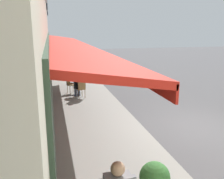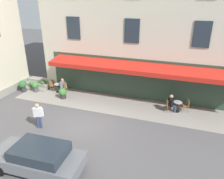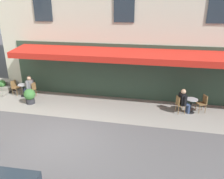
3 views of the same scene
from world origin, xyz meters
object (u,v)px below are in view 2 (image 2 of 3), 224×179
object	(u,v)px
cafe_chair_wicker_near_door	(65,87)
walking_pedestrian_in_white	(38,114)
potted_plant_entrance_left	(63,93)
cafe_chair_wicker_corner_left	(168,105)
cafe_chair_wicker_facing_street	(187,105)
potted_plant_mid_terrace	(35,86)
parked_car_grey	(38,157)
cafe_chair_wicker_kerbside	(52,85)
potted_plant_entrance_right	(23,85)
cafe_table_mid_terrace	(58,87)
potted_plant_under_sign	(43,84)
potted_plant_by_steps	(32,85)
seated_patron_in_black	(172,103)
cafe_table_near_entrance	(177,105)
seated_companion_in_grey	(62,85)

from	to	relation	value
cafe_chair_wicker_near_door	walking_pedestrian_in_white	world-z (taller)	walking_pedestrian_in_white
potted_plant_entrance_left	cafe_chair_wicker_corner_left	bearing A→B (deg)	-176.47
cafe_chair_wicker_facing_street	potted_plant_mid_terrace	bearing A→B (deg)	2.44
cafe_chair_wicker_near_door	walking_pedestrian_in_white	bearing A→B (deg)	103.30
parked_car_grey	potted_plant_entrance_left	bearing A→B (deg)	-67.21
cafe_chair_wicker_kerbside	walking_pedestrian_in_white	world-z (taller)	walking_pedestrian_in_white
potted_plant_entrance_left	potted_plant_entrance_right	xyz separation A→B (m)	(3.88, -0.07, 0.11)
cafe_table_mid_terrace	cafe_chair_wicker_kerbside	bearing A→B (deg)	-8.89
cafe_chair_wicker_near_door	cafe_chair_wicker_kerbside	world-z (taller)	same
potted_plant_under_sign	potted_plant_by_steps	size ratio (longest dim) A/B	1.03
cafe_chair_wicker_corner_left	cafe_chair_wicker_facing_street	world-z (taller)	same
potted_plant_by_steps	potted_plant_entrance_right	bearing A→B (deg)	63.78
seated_patron_in_black	potted_plant_entrance_left	world-z (taller)	seated_patron_in_black
cafe_chair_wicker_kerbside	seated_patron_in_black	world-z (taller)	seated_patron_in_black
cafe_chair_wicker_corner_left	walking_pedestrian_in_white	world-z (taller)	walking_pedestrian_in_white
cafe_chair_wicker_corner_left	potted_plant_under_sign	world-z (taller)	cafe_chair_wicker_corner_left
parked_car_grey	potted_plant_entrance_right	bearing A→B (deg)	-46.43
cafe_chair_wicker_near_door	potted_plant_mid_terrace	distance (m)	2.55
cafe_chair_wicker_facing_street	cafe_table_mid_terrace	bearing A→B (deg)	0.01
potted_plant_entrance_right	cafe_table_near_entrance	bearing A→B (deg)	-177.13
cafe_table_near_entrance	cafe_table_mid_terrace	size ratio (longest dim) A/B	1.00
cafe_table_mid_terrace	potted_plant_entrance_right	size ratio (longest dim) A/B	0.75
cafe_chair_wicker_kerbside	cafe_chair_wicker_near_door	bearing A→B (deg)	175.37
cafe_table_near_entrance	cafe_chair_wicker_kerbside	distance (m)	10.31
parked_car_grey	cafe_chair_wicker_corner_left	bearing A→B (deg)	-123.52
cafe_chair_wicker_near_door	potted_plant_mid_terrace	world-z (taller)	cafe_chair_wicker_near_door
seated_companion_in_grey	cafe_table_mid_terrace	bearing A→B (deg)	-0.38
cafe_chair_wicker_corner_left	potted_plant_under_sign	size ratio (longest dim) A/B	1.17
cafe_chair_wicker_facing_street	walking_pedestrian_in_white	size ratio (longest dim) A/B	0.55
seated_patron_in_black	cafe_table_near_entrance	bearing A→B (deg)	-161.28
cafe_chair_wicker_near_door	potted_plant_mid_terrace	size ratio (longest dim) A/B	1.05
cafe_chair_wicker_corner_left	parked_car_grey	distance (m)	9.20
cafe_chair_wicker_facing_street	potted_plant_entrance_right	size ratio (longest dim) A/B	0.91
potted_plant_entrance_left	cafe_table_near_entrance	bearing A→B (deg)	-175.38
potted_plant_entrance_left	parked_car_grey	xyz separation A→B (m)	(-3.01, 7.17, 0.24)
cafe_chair_wicker_facing_street	potted_plant_by_steps	world-z (taller)	cafe_chair_wicker_facing_street
walking_pedestrian_in_white	potted_plant_mid_terrace	world-z (taller)	walking_pedestrian_in_white
cafe_chair_wicker_kerbside	potted_plant_entrance_left	distance (m)	1.91
seated_patron_in_black	potted_plant_mid_terrace	distance (m)	11.16
cafe_chair_wicker_facing_street	seated_companion_in_grey	world-z (taller)	seated_companion_in_grey
potted_plant_mid_terrace	potted_plant_by_steps	bearing A→B (deg)	-30.48
cafe_table_near_entrance	walking_pedestrian_in_white	xyz separation A→B (m)	(7.85, 4.87, 0.47)
cafe_chair_wicker_facing_street	seated_patron_in_black	distance (m)	1.06
seated_companion_in_grey	potted_plant_under_sign	size ratio (longest dim) A/B	1.68
potted_plant_entrance_right	cafe_chair_wicker_kerbside	bearing A→B (deg)	-157.32
potted_plant_under_sign	potted_plant_entrance_left	xyz separation A→B (m)	(-2.75, 1.32, 0.07)
cafe_chair_wicker_facing_street	potted_plant_mid_terrace	size ratio (longest dim) A/B	1.05
cafe_table_near_entrance	parked_car_grey	world-z (taller)	parked_car_grey
cafe_chair_wicker_facing_street	cafe_chair_wicker_near_door	xyz separation A→B (m)	(9.65, 0.01, 0.00)
cafe_table_mid_terrace	seated_patron_in_black	distance (m)	9.30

